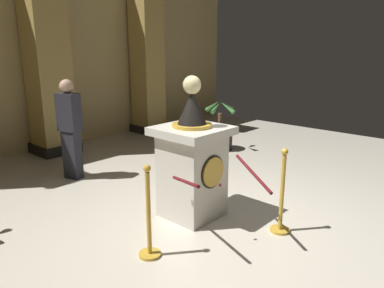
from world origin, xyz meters
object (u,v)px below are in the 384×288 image
(pedestal_clock, at_px, (192,163))
(stanchion_near, at_px, (149,225))
(stanchion_far, at_px, (281,203))
(bystander_guest, at_px, (70,127))
(potted_palm_right, at_px, (220,135))

(pedestal_clock, relative_size, stanchion_near, 1.79)
(stanchion_near, height_order, stanchion_far, stanchion_far)
(pedestal_clock, relative_size, stanchion_far, 1.76)
(pedestal_clock, distance_m, bystander_guest, 2.48)
(stanchion_near, xyz_separation_m, stanchion_far, (1.42, -0.75, 0.01))
(stanchion_far, relative_size, potted_palm_right, 0.96)
(pedestal_clock, distance_m, stanchion_near, 1.15)
(stanchion_near, relative_size, bystander_guest, 0.62)
(stanchion_near, distance_m, stanchion_far, 1.61)
(pedestal_clock, xyz_separation_m, stanchion_far, (0.38, -1.09, -0.36))
(stanchion_near, bearing_deg, bystander_guest, 75.01)
(pedestal_clock, distance_m, potted_palm_right, 3.34)
(pedestal_clock, xyz_separation_m, bystander_guest, (-0.29, 2.46, 0.16))
(stanchion_near, relative_size, potted_palm_right, 0.94)
(stanchion_near, bearing_deg, pedestal_clock, 17.72)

